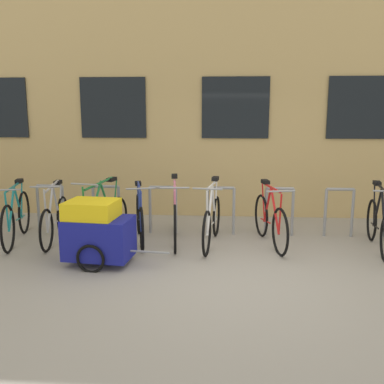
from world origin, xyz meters
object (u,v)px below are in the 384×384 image
object	(u,v)px
bicycle_white	(212,221)
bike_trailer	(98,232)
bicycle_blue	(140,218)
bicycle_pink	(175,217)
bicycle_black	(379,225)
bicycle_teal	(16,217)
bicycle_red	(270,220)
bicycle_green	(102,220)
bicycle_silver	(55,219)

from	to	relation	value
bicycle_white	bike_trailer	size ratio (longest dim) A/B	1.19
bicycle_blue	bicycle_white	world-z (taller)	bicycle_white
bicycle_pink	bike_trailer	world-z (taller)	bicycle_pink
bicycle_blue	bicycle_black	distance (m)	3.75
bicycle_teal	bicycle_red	distance (m)	4.12
bicycle_teal	bicycle_green	bearing A→B (deg)	-1.79
bicycle_silver	bicycle_white	size ratio (longest dim) A/B	0.93
bicycle_black	bicycle_silver	size ratio (longest dim) A/B	1.08
bicycle_green	bicycle_red	distance (m)	2.68
bicycle_green	bicycle_black	bearing A→B (deg)	-0.04
bicycle_pink	bicycle_white	world-z (taller)	bicycle_pink
bicycle_black	bicycle_green	size ratio (longest dim) A/B	1.02
bicycle_teal	bicycle_silver	bearing A→B (deg)	3.23
bicycle_black	bicycle_white	size ratio (longest dim) A/B	1.01
bicycle_teal	bicycle_white	world-z (taller)	bicycle_white
bicycle_white	bicycle_red	xyz separation A→B (m)	(0.93, 0.05, 0.01)
bicycle_black	bicycle_red	size ratio (longest dim) A/B	1.03
bicycle_green	bicycle_pink	bearing A→B (deg)	10.38
bicycle_black	bicycle_pink	bearing A→B (deg)	176.17
bicycle_blue	bicycle_silver	size ratio (longest dim) A/B	1.03
bicycle_white	bicycle_green	distance (m)	1.75
bicycle_white	bike_trailer	bearing A→B (deg)	-147.12
bicycle_teal	bike_trailer	xyz separation A→B (m)	(1.62, -0.95, 0.06)
bike_trailer	bicycle_blue	bearing A→B (deg)	70.96
bicycle_green	bicycle_red	xyz separation A→B (m)	(2.68, 0.16, 0.01)
bicycle_red	bike_trailer	distance (m)	2.71
bicycle_blue	bicycle_red	distance (m)	2.11
bicycle_pink	bicycle_black	world-z (taller)	bicycle_pink
bicycle_blue	bike_trailer	xyz separation A→B (m)	(-0.38, -1.11, 0.08)
bicycle_white	bicycle_green	xyz separation A→B (m)	(-1.75, -0.10, -0.00)
bicycle_pink	bicycle_teal	bearing A→B (deg)	-176.36
bicycle_blue	bicycle_red	xyz separation A→B (m)	(2.11, -0.04, 0.01)
bicycle_white	bicycle_teal	bearing A→B (deg)	-178.94
bicycle_teal	bike_trailer	size ratio (longest dim) A/B	1.22
bicycle_pink	bike_trailer	distance (m)	1.47
bicycle_black	bicycle_red	world-z (taller)	bicycle_black
bicycle_blue	bicycle_teal	xyz separation A→B (m)	(-2.01, -0.15, 0.02)
bicycle_silver	bicycle_pink	bearing A→B (deg)	3.77
bicycle_teal	bicycle_blue	bearing A→B (deg)	4.41
bicycle_silver	bicycle_white	bearing A→B (deg)	0.52
bike_trailer	bicycle_black	bearing A→B (deg)	12.37
bicycle_green	bicycle_red	world-z (taller)	bicycle_green
bicycle_pink	bicycle_silver	bearing A→B (deg)	-176.23
bicycle_black	bicycle_white	bearing A→B (deg)	177.61
bicycle_black	bicycle_white	world-z (taller)	bicycle_white
bicycle_pink	bicycle_white	xyz separation A→B (m)	(0.61, -0.11, -0.02)
bicycle_blue	bicycle_black	xyz separation A→B (m)	(3.74, -0.20, 0.01)
bicycle_silver	bike_trailer	distance (m)	1.41
bicycle_black	bicycle_red	xyz separation A→B (m)	(-1.64, 0.16, 0.01)
bicycle_blue	bicycle_teal	distance (m)	2.01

